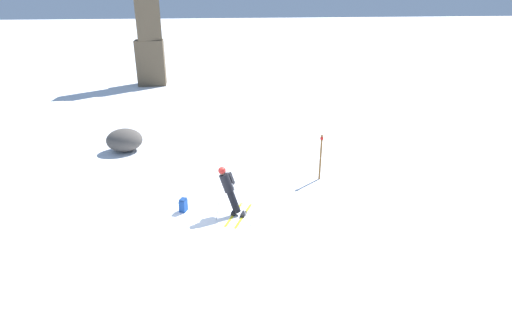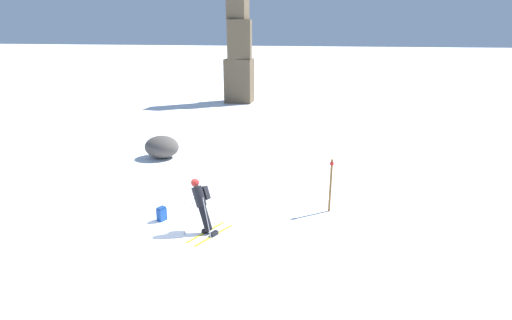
% 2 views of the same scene
% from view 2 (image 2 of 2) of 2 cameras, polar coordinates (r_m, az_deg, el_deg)
% --- Properties ---
extents(ground_plane, '(300.00, 300.00, 0.00)m').
position_cam_2_polar(ground_plane, '(13.80, -12.60, -9.68)').
color(ground_plane, white).
extents(skier, '(1.42, 1.78, 1.84)m').
position_cam_2_polar(skier, '(13.10, -7.79, -6.04)').
color(skier, yellow).
rests_on(skier, ground).
extents(rock_pillar, '(2.38, 2.09, 10.97)m').
position_cam_2_polar(rock_pillar, '(36.39, -2.43, 15.42)').
color(rock_pillar, brown).
rests_on(rock_pillar, ground).
extents(spare_backpack, '(0.33, 0.37, 0.50)m').
position_cam_2_polar(spare_backpack, '(14.36, -13.33, -7.50)').
color(spare_backpack, '#194293').
rests_on(spare_backpack, ground).
extents(exposed_boulder_0, '(1.77, 1.50, 1.15)m').
position_cam_2_polar(exposed_boulder_0, '(21.13, -13.31, 1.84)').
color(exposed_boulder_0, '#4C4742').
rests_on(exposed_boulder_0, ground).
extents(trail_marker, '(0.13, 0.13, 2.00)m').
position_cam_2_polar(trail_marker, '(14.56, 10.62, -3.29)').
color(trail_marker, brown).
rests_on(trail_marker, ground).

